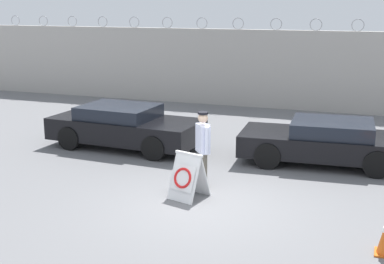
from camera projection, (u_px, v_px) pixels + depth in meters
name	position (u px, v px, depth m)	size (l,w,h in m)	color
ground_plane	(202.00, 207.00, 11.18)	(90.00, 90.00, 0.00)	slate
perimeter_wall	(294.00, 70.00, 20.99)	(36.00, 0.30, 3.57)	#ADA8A0
barricade_sign	(187.00, 176.00, 11.56)	(0.85, 0.91, 1.02)	white
security_guard	(203.00, 146.00, 12.11)	(0.46, 0.67, 1.78)	#514C42
parked_car_front_coupe	(125.00, 126.00, 15.62)	(4.52, 2.17, 1.24)	black
parked_car_rear_sedan	(325.00, 141.00, 14.03)	(4.41, 2.18, 1.17)	black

